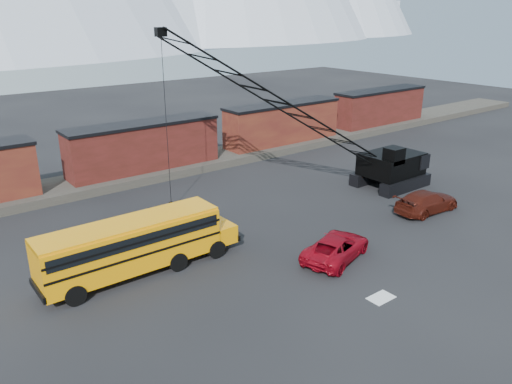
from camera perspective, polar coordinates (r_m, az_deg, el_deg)
ground at (r=28.87m, az=7.23°, el=-8.91°), size 160.00×160.00×0.00m
gravel_berm at (r=45.67m, az=-12.46°, el=2.24°), size 120.00×5.00×0.70m
boxcar_mid at (r=45.02m, az=-12.68°, el=5.16°), size 13.70×3.10×4.17m
boxcar_east_near at (r=53.51m, az=3.06°, el=7.92°), size 13.70×3.10×4.17m
boxcar_east_far at (r=64.91m, az=14.01°, el=9.49°), size 13.70×3.10×4.17m
snow_patch at (r=26.95m, az=14.10°, el=-11.64°), size 1.40×0.90×0.02m
school_bus at (r=28.44m, az=-13.47°, el=-5.75°), size 11.65×2.65×3.19m
red_pickup at (r=30.02m, az=9.16°, el=-6.25°), size 5.80×3.95×1.47m
maroon_suv at (r=38.50m, az=18.93°, el=-1.04°), size 5.56×2.48×1.58m
crawler_crane at (r=37.36m, az=3.03°, el=9.90°), size 20.60×8.92×13.10m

